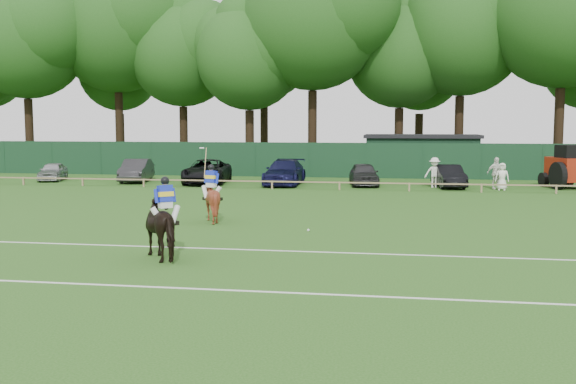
% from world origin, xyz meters
% --- Properties ---
extents(ground, '(160.00, 160.00, 0.00)m').
position_xyz_m(ground, '(0.00, 0.00, 0.00)').
color(ground, '#1E4C14').
rests_on(ground, ground).
extents(horse_dark, '(2.19, 2.31, 1.85)m').
position_xyz_m(horse_dark, '(-2.12, -2.63, 0.92)').
color(horse_dark, black).
rests_on(horse_dark, ground).
extents(horse_chestnut, '(1.78, 1.90, 1.73)m').
position_xyz_m(horse_chestnut, '(-2.85, 4.64, 0.86)').
color(horse_chestnut, maroon).
rests_on(horse_chestnut, ground).
extents(sedan_silver, '(2.43, 3.94, 1.25)m').
position_xyz_m(sedan_silver, '(-18.77, 21.24, 0.63)').
color(sedan_silver, '#A9AAAE').
rests_on(sedan_silver, ground).
extents(sedan_grey, '(2.39, 4.77, 1.50)m').
position_xyz_m(sedan_grey, '(-12.85, 21.36, 0.75)').
color(sedan_grey, '#302F32').
rests_on(sedan_grey, ground).
extents(suv_black, '(3.12, 5.79, 1.54)m').
position_xyz_m(suv_black, '(-7.88, 21.02, 0.77)').
color(suv_black, black).
rests_on(suv_black, ground).
extents(sedan_navy, '(2.25, 5.43, 1.57)m').
position_xyz_m(sedan_navy, '(-2.76, 20.94, 0.78)').
color(sedan_navy, '#13133C').
rests_on(sedan_navy, ground).
extents(hatch_grey, '(2.25, 4.39, 1.43)m').
position_xyz_m(hatch_grey, '(2.22, 21.16, 0.72)').
color(hatch_grey, '#303032').
rests_on(hatch_grey, ground).
extents(estate_black, '(2.05, 4.34, 1.37)m').
position_xyz_m(estate_black, '(7.37, 20.77, 0.69)').
color(estate_black, black).
rests_on(estate_black, ground).
extents(spectator_left, '(1.22, 0.76, 1.82)m').
position_xyz_m(spectator_left, '(6.51, 20.51, 0.91)').
color(spectator_left, silver).
rests_on(spectator_left, ground).
extents(spectator_mid, '(1.20, 0.79, 1.89)m').
position_xyz_m(spectator_mid, '(10.03, 20.06, 0.95)').
color(spectator_mid, white).
rests_on(spectator_mid, ground).
extents(spectator_right, '(0.85, 0.62, 1.59)m').
position_xyz_m(spectator_right, '(10.32, 19.52, 0.80)').
color(spectator_right, white).
rests_on(spectator_right, ground).
extents(rider_dark, '(0.80, 0.72, 1.41)m').
position_xyz_m(rider_dark, '(-2.11, -2.64, 1.72)').
color(rider_dark, silver).
rests_on(rider_dark, ground).
extents(rider_chestnut, '(0.92, 0.72, 2.05)m').
position_xyz_m(rider_chestnut, '(-2.86, 4.63, 1.63)').
color(rider_chestnut, silver).
rests_on(rider_chestnut, ground).
extents(polo_ball, '(0.09, 0.09, 0.09)m').
position_xyz_m(polo_ball, '(1.27, 2.84, 0.04)').
color(polo_ball, silver).
rests_on(polo_ball, ground).
extents(pitch_lines, '(60.00, 5.10, 0.01)m').
position_xyz_m(pitch_lines, '(0.00, -3.50, 0.01)').
color(pitch_lines, silver).
rests_on(pitch_lines, ground).
extents(pitch_rail, '(62.10, 0.10, 0.50)m').
position_xyz_m(pitch_rail, '(0.00, 18.00, 0.45)').
color(pitch_rail, '#997F5B').
rests_on(pitch_rail, ground).
extents(perimeter_fence, '(92.08, 0.08, 2.50)m').
position_xyz_m(perimeter_fence, '(0.00, 27.00, 1.25)').
color(perimeter_fence, '#14351E').
rests_on(perimeter_fence, ground).
extents(utility_shed, '(8.40, 4.40, 3.04)m').
position_xyz_m(utility_shed, '(6.00, 30.00, 1.54)').
color(utility_shed, '#14331E').
rests_on(utility_shed, ground).
extents(tree_row, '(96.00, 12.00, 21.00)m').
position_xyz_m(tree_row, '(2.00, 35.00, 0.00)').
color(tree_row, '#26561C').
rests_on(tree_row, ground).
extents(tractor, '(2.87, 3.56, 2.60)m').
position_xyz_m(tractor, '(14.31, 21.34, 1.23)').
color(tractor, maroon).
rests_on(tractor, ground).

